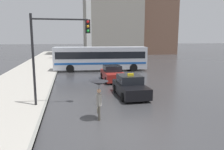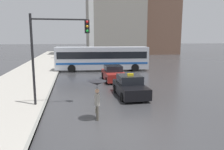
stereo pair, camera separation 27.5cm
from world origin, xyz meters
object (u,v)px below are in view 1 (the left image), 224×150
sedan_red (112,74)px  pedestrian_with_umbrella (99,89)px  city_bus (100,58)px  traffic_light (56,43)px  taxi (130,87)px  monument_cross (88,0)px

sedan_red → pedestrian_with_umbrella: size_ratio=2.08×
city_bus → traffic_light: 15.04m
taxi → sedan_red: taxi is taller
sedan_red → taxi: bearing=91.3°
city_bus → monument_cross: (0.04, 15.93, 9.65)m
sedan_red → monument_cross: 25.12m
monument_cross → pedestrian_with_umbrella: bearing=-94.4°
sedan_red → city_bus: city_bus is taller
sedan_red → traffic_light: traffic_light is taller
city_bus → monument_cross: size_ratio=0.59×
monument_cross → city_bus: bearing=-90.1°
traffic_light → city_bus: bearing=71.9°
sedan_red → traffic_light: bearing=56.7°
pedestrian_with_umbrella → traffic_light: 4.16m
city_bus → pedestrian_with_umbrella: city_bus is taller
pedestrian_with_umbrella → monument_cross: (2.55, 32.89, 9.73)m
traffic_light → monument_cross: size_ratio=0.28×
traffic_light → taxi: bearing=16.5°
taxi → monument_cross: bearing=-89.4°
city_bus → monument_cross: monument_cross is taller
taxi → city_bus: (-0.33, 12.69, 1.00)m
city_bus → pedestrian_with_umbrella: bearing=-4.0°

